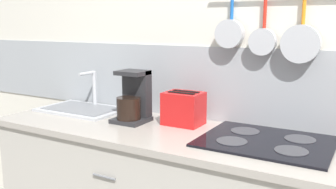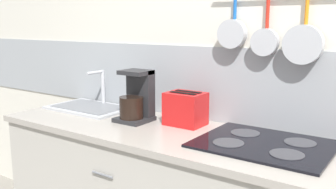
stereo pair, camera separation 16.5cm
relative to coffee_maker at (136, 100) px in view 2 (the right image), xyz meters
The scene contains 6 objects.
wall_back 0.98m from the coffee_maker, 17.58° to the left, with size 7.20×0.14×2.60m.
countertop 0.92m from the coffee_maker, ahead, with size 3.34×0.63×0.03m.
sink_basin 0.47m from the coffee_maker, behind, with size 0.54×0.35×0.25m.
coffee_maker is the anchor object (origin of this frame).
toaster 0.30m from the coffee_maker, 16.37° to the left, with size 0.23×0.16×0.19m.
cooktop 0.80m from the coffee_maker, ahead, with size 0.61×0.49×0.01m.
Camera 2 is at (0.48, -1.59, 1.47)m, focal length 40.00 mm.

